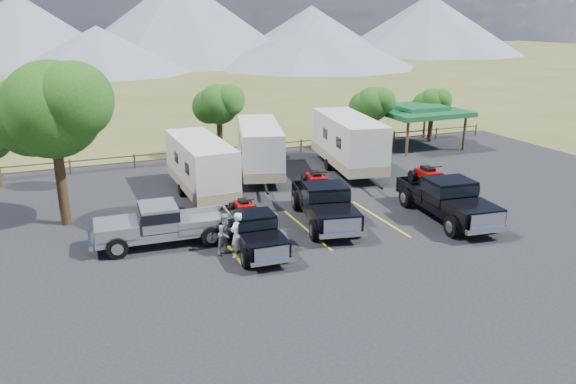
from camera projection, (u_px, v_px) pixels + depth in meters
name	position (u px, v px, depth m)	size (l,w,h in m)	color
ground	(388.00, 255.00, 23.74)	(320.00, 320.00, 0.00)	#464D21
asphalt_lot	(354.00, 231.00, 26.38)	(44.00, 34.00, 0.04)	black
stall_lines	(344.00, 223.00, 27.26)	(12.12, 5.50, 0.01)	gold
tree_big_nw	(51.00, 110.00, 25.53)	(5.54, 5.18, 7.84)	black
tree_ne_a	(372.00, 104.00, 40.94)	(3.11, 2.92, 4.76)	black
tree_ne_b	(432.00, 103.00, 44.08)	(2.77, 2.59, 4.27)	black
tree_north	(218.00, 104.00, 38.66)	(3.46, 3.24, 5.25)	black
rail_fence	(276.00, 147.00, 40.62)	(36.12, 0.12, 1.00)	#523823
pavilion	(418.00, 111.00, 42.58)	(6.20, 6.20, 3.22)	#523823
mountain_range	(75.00, 25.00, 112.27)	(209.00, 71.00, 20.00)	slate
rig_left	(253.00, 228.00, 24.23)	(2.15, 5.57, 1.83)	black
rig_center	(324.00, 201.00, 27.23)	(3.32, 6.79, 2.17)	black
rig_right	(446.00, 197.00, 27.73)	(2.93, 7.04, 2.29)	black
trailer_left	(201.00, 167.00, 31.08)	(2.49, 9.11, 3.17)	silver
trailer_center	(260.00, 149.00, 35.02)	(4.28, 9.31, 3.24)	silver
trailer_right	(348.00, 143.00, 36.09)	(3.86, 10.12, 3.50)	silver
pickup_silver	(163.00, 223.00, 24.56)	(6.25, 2.40, 1.85)	gray
person_a	(237.00, 235.00, 23.24)	(0.71, 0.47, 1.95)	white
person_b	(226.00, 233.00, 23.62)	(0.86, 0.67, 1.77)	gray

